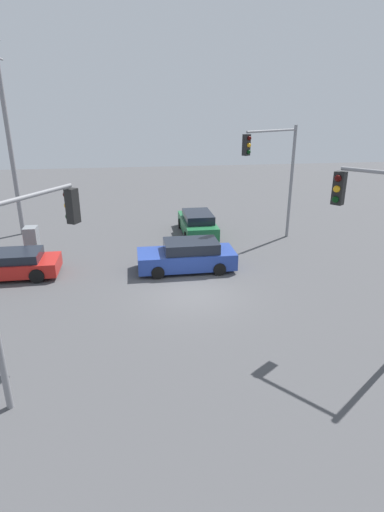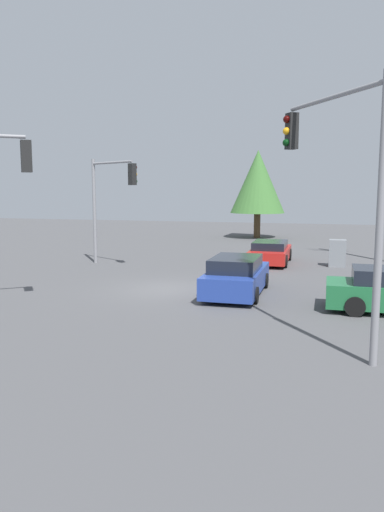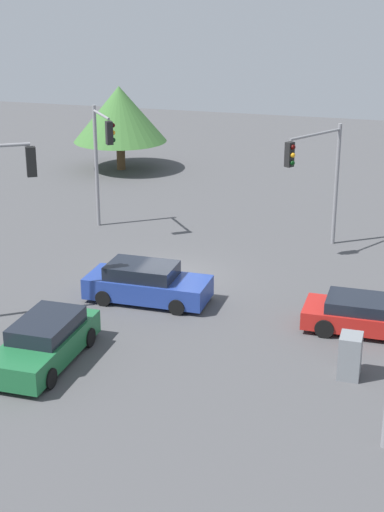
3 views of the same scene
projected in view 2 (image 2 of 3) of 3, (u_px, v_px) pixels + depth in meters
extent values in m
plane|color=#4C4C4F|center=(172.00, 290.00, 20.17)|extent=(80.00, 80.00, 0.00)
cylinder|color=black|center=(352.00, 295.00, 17.63)|extent=(0.65, 0.22, 0.65)
cylinder|color=black|center=(355.00, 306.00, 15.92)|extent=(0.65, 0.22, 0.65)
cube|color=#233D93|center=(237.00, 280.00, 19.28)|extent=(1.95, 4.73, 0.80)
cube|color=black|center=(236.00, 264.00, 18.96)|extent=(1.71, 2.60, 0.51)
cylinder|color=black|center=(221.00, 278.00, 20.96)|extent=(0.22, 0.61, 0.61)
cylinder|color=black|center=(265.00, 281.00, 20.47)|extent=(0.22, 0.61, 0.61)
cylinder|color=black|center=(204.00, 292.00, 18.16)|extent=(0.22, 0.61, 0.61)
cylinder|color=black|center=(255.00, 295.00, 17.67)|extent=(0.22, 0.61, 0.61)
cube|color=red|center=(270.00, 254.00, 27.16)|extent=(1.93, 4.48, 0.64)
cube|color=black|center=(270.00, 245.00, 26.88)|extent=(1.70, 2.46, 0.41)
cylinder|color=black|center=(257.00, 253.00, 28.75)|extent=(0.22, 0.68, 0.68)
cylinder|color=black|center=(289.00, 254.00, 28.27)|extent=(0.22, 0.68, 0.68)
cylinder|color=black|center=(250.00, 260.00, 26.10)|extent=(0.22, 0.68, 0.68)
cylinder|color=black|center=(285.00, 261.00, 25.62)|extent=(0.22, 0.68, 0.68)
cube|color=black|center=(26.00, 156.00, 16.46)|extent=(0.44, 0.43, 1.05)
sphere|color=#360503|center=(25.00, 146.00, 16.57)|extent=(0.22, 0.22, 0.22)
sphere|color=orange|center=(26.00, 157.00, 16.62)|extent=(0.22, 0.22, 0.22)
sphere|color=black|center=(26.00, 167.00, 16.66)|extent=(0.22, 0.22, 0.22)
cylinder|color=gray|center=(94.00, 212.00, 27.01)|extent=(0.18, 0.18, 5.62)
cylinder|color=gray|center=(112.00, 163.00, 25.46)|extent=(2.99, 1.83, 0.12)
cube|color=black|center=(132.00, 174.00, 24.34)|extent=(0.43, 0.41, 1.05)
sphere|color=#360503|center=(135.00, 167.00, 24.41)|extent=(0.22, 0.22, 0.22)
sphere|color=orange|center=(135.00, 174.00, 24.46)|extent=(0.22, 0.22, 0.22)
sphere|color=black|center=(135.00, 181.00, 24.51)|extent=(0.22, 0.22, 0.22)
cylinder|color=gray|center=(380.00, 223.00, 11.12)|extent=(0.18, 0.18, 6.62)
cylinder|color=gray|center=(332.00, 97.00, 12.68)|extent=(2.35, 3.57, 0.12)
cube|color=black|center=(292.00, 131.00, 14.73)|extent=(0.42, 0.44, 1.05)
sphere|color=#360503|center=(287.00, 119.00, 14.64)|extent=(0.22, 0.22, 0.22)
sphere|color=orange|center=(286.00, 131.00, 14.68)|extent=(0.22, 0.22, 0.22)
sphere|color=black|center=(286.00, 143.00, 14.73)|extent=(0.22, 0.22, 0.22)
cube|color=gray|center=(337.00, 253.00, 25.96)|extent=(0.85, 0.68, 1.42)
cylinder|color=#4C3823|center=(257.00, 225.00, 40.95)|extent=(0.53, 0.53, 2.07)
cone|color=#3D7033|center=(258.00, 182.00, 40.47)|extent=(4.41, 4.41, 5.06)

